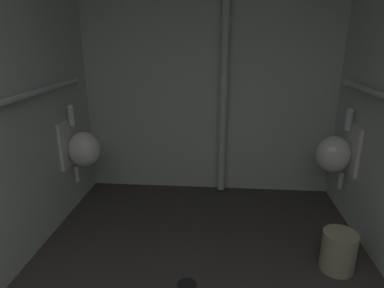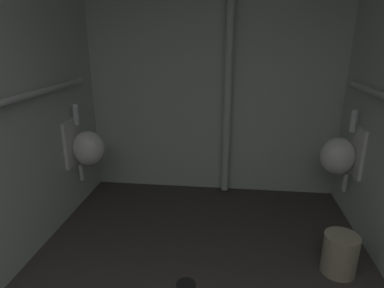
{
  "view_description": "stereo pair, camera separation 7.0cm",
  "coord_description": "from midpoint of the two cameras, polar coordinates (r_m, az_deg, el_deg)",
  "views": [
    {
      "loc": [
        0.11,
        0.35,
        1.63
      ],
      "look_at": [
        -0.06,
        2.43,
        0.95
      ],
      "focal_mm": 30.95,
      "sensor_mm": 36.0,
      "label": 1
    },
    {
      "loc": [
        0.18,
        0.35,
        1.63
      ],
      "look_at": [
        -0.06,
        2.43,
        0.95
      ],
      "focal_mm": 30.95,
      "sensor_mm": 36.0,
      "label": 2
    }
  ],
  "objects": [
    {
      "name": "urinal_right_mid",
      "position": [
        3.21,
        24.76,
        -1.76
      ],
      "size": [
        0.32,
        0.3,
        0.76
      ],
      "color": "silver"
    },
    {
      "name": "wall_back",
      "position": [
        3.48,
        4.37,
        11.91
      ],
      "size": [
        2.74,
        0.06,
        2.53
      ],
      "primitive_type": "cube",
      "color": "#B6C1B7",
      "rests_on": "ground"
    },
    {
      "name": "urinal_left_mid",
      "position": [
        3.27,
        -17.19,
        -0.55
      ],
      "size": [
        0.32,
        0.3,
        0.76
      ],
      "color": "silver"
    },
    {
      "name": "floor_drain",
      "position": [
        2.48,
        -0.19,
        -23.06
      ],
      "size": [
        0.14,
        0.14,
        0.01
      ],
      "primitive_type": "cylinder",
      "color": "black",
      "rests_on": "ground"
    },
    {
      "name": "waste_bin",
      "position": [
        2.72,
        24.86,
        -16.85
      ],
      "size": [
        0.24,
        0.24,
        0.3
      ],
      "primitive_type": "cylinder",
      "color": "#9E937A",
      "rests_on": "ground"
    },
    {
      "name": "standpipe_back_wall",
      "position": [
        3.36,
        6.9,
        11.63
      ],
      "size": [
        0.08,
        0.08,
        2.48
      ],
      "primitive_type": "cylinder",
      "color": "#B6C1B7",
      "rests_on": "ground"
    }
  ]
}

